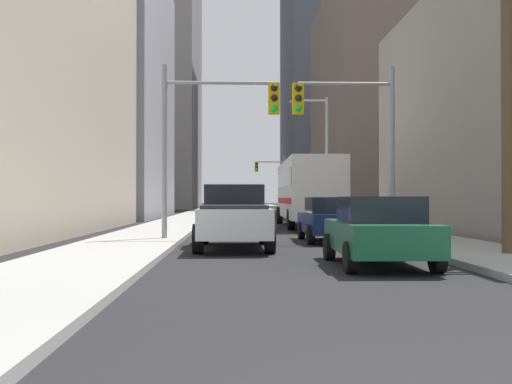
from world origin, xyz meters
TOP-DOWN VIEW (x-y plane):
  - sidewalk_left at (-4.81, 50.00)m, footprint 3.06×160.00m
  - sidewalk_right at (4.81, 50.00)m, footprint 3.06×160.00m
  - city_bus at (2.30, 28.75)m, footprint 2.72×11.54m
  - pickup_truck_white at (-1.53, 15.02)m, footprint 2.20×5.41m
  - sedan_green at (1.61, 9.98)m, footprint 1.95×4.23m
  - sedan_navy at (1.78, 17.60)m, footprint 1.95×4.22m
  - sedan_blue at (-1.78, 25.53)m, footprint 1.96×4.27m
  - traffic_signal_near_left at (-2.18, 17.53)m, footprint 3.98×0.44m
  - traffic_signal_near_right at (2.39, 17.53)m, footprint 3.52×0.44m
  - traffic_signal_far_right at (2.50, 62.51)m, footprint 3.29×0.44m
  - utility_pole_right at (5.12, 11.43)m, footprint 2.20×0.28m
  - street_lamp_right at (3.61, 33.10)m, footprint 2.37×0.32m
  - building_left_mid_office at (-16.40, 45.65)m, footprint 18.40×19.68m
  - building_left_far_tower at (-14.68, 92.30)m, footprint 15.00×25.51m
  - building_right_mid_block at (18.40, 51.84)m, footprint 23.66×19.34m
  - building_right_far_highrise at (18.24, 93.83)m, footprint 23.00×25.99m

SIDE VIEW (x-z plane):
  - sidewalk_left at x=-4.81m, z-range 0.00..0.15m
  - sidewalk_right at x=4.81m, z-range 0.00..0.15m
  - sedan_green at x=1.61m, z-range 0.01..1.53m
  - sedan_navy at x=1.78m, z-range 0.01..1.53m
  - sedan_blue at x=-1.78m, z-range 0.01..1.53m
  - pickup_truck_white at x=-1.53m, z-range -0.02..1.88m
  - city_bus at x=2.30m, z-range 0.23..3.63m
  - traffic_signal_far_right at x=2.50m, z-range 1.02..7.02m
  - traffic_signal_near_right at x=2.39m, z-range 1.03..7.03m
  - traffic_signal_near_left at x=-2.18m, z-range 1.05..7.05m
  - street_lamp_right at x=3.61m, z-range 0.79..8.29m
  - utility_pole_right at x=5.12m, z-range 0.27..9.36m
  - building_right_mid_block at x=18.40m, z-range 0.00..19.82m
  - building_left_mid_office at x=-16.40m, z-range 0.00..20.03m
  - building_right_far_highrise at x=18.24m, z-range 0.00..58.97m
  - building_left_far_tower at x=-14.68m, z-range 0.00..61.30m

